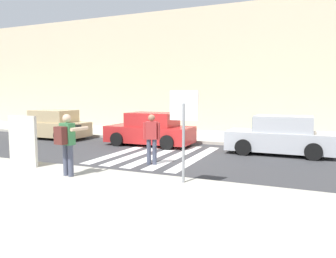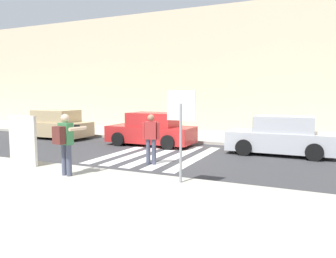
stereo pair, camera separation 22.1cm
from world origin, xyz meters
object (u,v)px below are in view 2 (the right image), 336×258
Objects in this scene: photographer_with_backpack at (65,139)px; stop_sign at (181,116)px; parked_car_red at (152,130)px; parked_car_tan at (55,125)px; parked_car_silver at (281,136)px; advertising_board at (23,140)px; pedestrian_crossing at (151,136)px.

stop_sign is at bearing 12.06° from photographer_with_backpack.
photographer_with_backpack is 0.42× the size of parked_car_red.
parked_car_tan is (-9.88, 6.00, -1.13)m from stop_sign.
advertising_board is at bearing -139.51° from parked_car_silver.
stop_sign is 5.43m from advertising_board.
advertising_board reaches higher than parked_car_red.
parked_car_silver is (3.87, 3.82, -0.25)m from pedestrian_crossing.
stop_sign is at bearing -31.26° from parked_car_tan.
photographer_with_backpack is at bearing -127.15° from parked_car_silver.
parked_car_red is at bearing 180.00° from parked_car_silver.
stop_sign is 0.58× the size of parked_car_red.
photographer_with_backpack is 9.47m from parked_car_tan.
parked_car_tan is at bearing 126.27° from advertising_board.
pedestrian_crossing reaches higher than parked_car_red.
stop_sign is 0.58× the size of parked_car_tan.
stop_sign is 3.08m from pedestrian_crossing.
advertising_board is at bearing -102.90° from parked_car_red.
parked_car_red is 6.34m from advertising_board.
pedestrian_crossing is at bearing 132.35° from stop_sign.
stop_sign reaches higher than parked_car_red.
parked_car_red is (-1.95, 3.82, -0.25)m from pedestrian_crossing.
parked_car_red is at bearing 117.01° from pedestrian_crossing.
parked_car_tan is 7.66m from advertising_board.
stop_sign reaches higher than advertising_board.
parked_car_red is 5.82m from parked_car_silver.
parked_car_tan and parked_car_silver have the same top height.
parked_car_silver is at bearing 52.85° from photographer_with_backpack.
stop_sign is at bearing -47.65° from pedestrian_crossing.
pedestrian_crossing is at bearing -62.99° from parked_car_red.
parked_car_silver is at bearing 44.57° from pedestrian_crossing.
stop_sign is 1.48× the size of advertising_board.
parked_car_tan is at bearing 154.19° from pedestrian_crossing.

